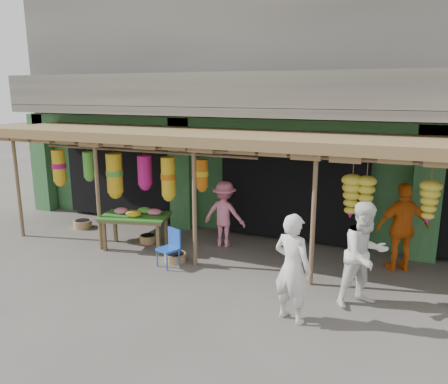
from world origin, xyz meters
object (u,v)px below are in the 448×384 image
at_px(flower_table, 136,217).
at_px(person_vendor, 403,227).
at_px(blue_chair, 171,245).
at_px(person_front, 292,268).
at_px(person_right, 365,255).
at_px(person_shopper, 224,214).

bearing_deg(flower_table, person_vendor, -4.61).
height_order(blue_chair, person_front, person_front).
bearing_deg(blue_chair, flower_table, 174.18).
bearing_deg(person_right, person_vendor, 30.48).
bearing_deg(person_vendor, blue_chair, -6.88).
height_order(person_vendor, person_shopper, person_vendor).
bearing_deg(person_vendor, person_right, 46.44).
xyz_separation_m(flower_table, person_vendor, (5.85, 0.98, 0.17)).
height_order(blue_chair, person_vendor, person_vendor).
distance_m(flower_table, person_shopper, 2.10).
relative_size(person_front, person_shopper, 1.14).
xyz_separation_m(person_vendor, person_shopper, (-3.96, -0.05, -0.14)).
height_order(flower_table, person_vendor, person_vendor).
bearing_deg(person_front, person_right, -116.60).
relative_size(blue_chair, person_right, 0.44).
distance_m(blue_chair, person_shopper, 1.73).
relative_size(blue_chair, person_vendor, 0.44).
xyz_separation_m(blue_chair, person_shopper, (0.58, 1.60, 0.34)).
xyz_separation_m(flower_table, person_right, (5.28, -0.92, 0.17)).
distance_m(blue_chair, person_vendor, 4.86).
bearing_deg(blue_chair, person_shopper, 91.41).
distance_m(person_front, person_vendor, 3.30).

